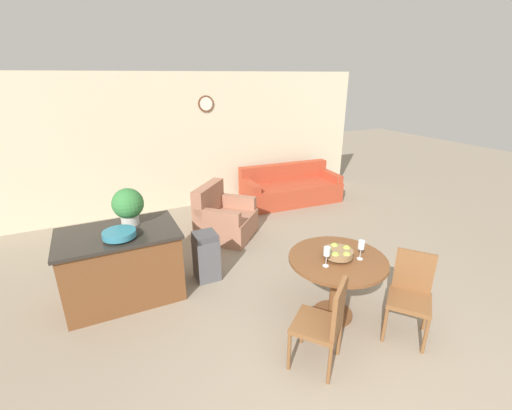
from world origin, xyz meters
The scene contains 13 objects.
wall_back centered at (0.00, 5.38, 1.35)m, with size 8.00×0.09×2.70m.
dining_table centered at (0.50, 1.12, 0.59)m, with size 1.08×1.08×0.76m.
dining_chair_near_left centered at (-0.05, 0.58, 0.51)m, with size 0.59×0.59×0.93m.
dining_chair_near_right centered at (1.04, 0.57, 0.51)m, with size 0.59×0.59×0.93m.
fruit_bowl centered at (0.50, 1.12, 0.83)m, with size 0.32×0.32×0.13m.
wine_glass_left centered at (0.28, 1.04, 0.92)m, with size 0.07×0.07×0.22m.
wine_glass_right centered at (0.70, 1.00, 0.92)m, with size 0.07×0.07×0.22m.
kitchen_island centered at (-1.62, 2.57, 0.45)m, with size 1.38×0.89×0.89m.
teal_bowl centered at (-1.61, 2.37, 0.95)m, with size 0.37×0.37×0.09m.
potted_plant centered at (-1.44, 2.75, 1.15)m, with size 0.38×0.38×0.46m.
trash_bin centered at (-0.57, 2.52, 0.34)m, with size 0.31×0.31×0.68m.
couch centered at (2.07, 4.68, 0.27)m, with size 2.16×1.07×0.77m.
armchair centered at (0.12, 3.65, 0.30)m, with size 1.23×1.23×0.90m.
Camera 1 is at (-1.74, -1.44, 2.64)m, focal length 24.00 mm.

